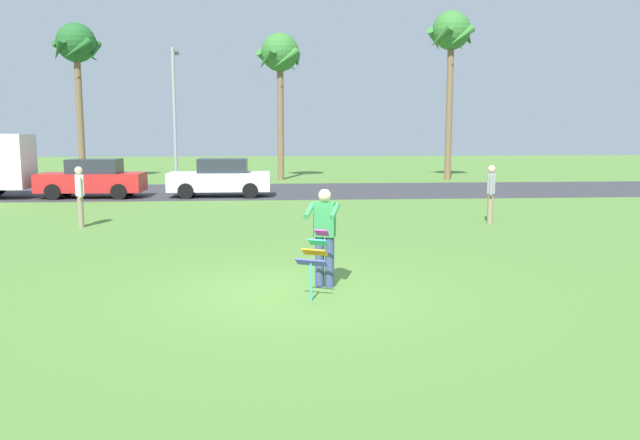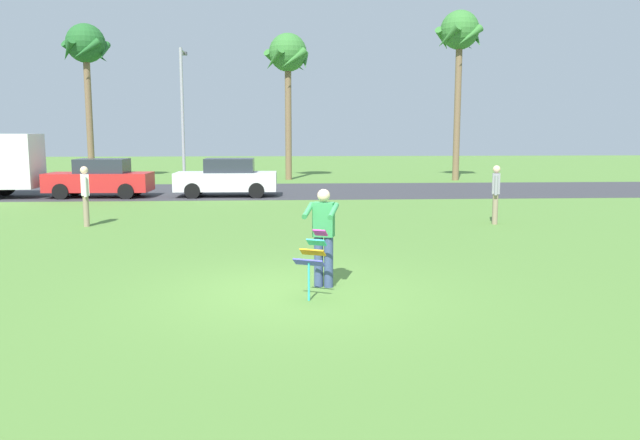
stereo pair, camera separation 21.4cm
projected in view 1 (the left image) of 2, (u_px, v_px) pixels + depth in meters
ground_plane at (296, 292)px, 10.79m from camera, size 120.00×120.00×0.00m
road_strip at (278, 191)px, 29.11m from camera, size 120.00×8.00×0.01m
person_kite_flyer at (324, 234)px, 11.00m from camera, size 0.67×0.75×1.73m
kite_held at (315, 254)px, 10.28m from camera, size 0.60×0.73×1.10m
parked_car_red at (92, 179)px, 26.02m from camera, size 4.25×1.93×1.60m
parked_car_white at (220, 178)px, 26.44m from camera, size 4.22×1.88×1.60m
palm_tree_left_near at (77, 50)px, 34.19m from camera, size 2.58×2.71×8.53m
palm_tree_right_near at (280, 58)px, 35.06m from camera, size 2.58×2.71×8.12m
palm_tree_centre_far at (451, 38)px, 34.55m from camera, size 2.58×2.71×9.25m
streetlight_pole at (175, 107)px, 32.92m from camera, size 0.24×1.65×7.00m
person_walker_near at (491, 192)px, 18.71m from camera, size 0.32×0.55×1.73m
person_walker_far at (80, 194)px, 18.04m from camera, size 0.32×0.55×1.73m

